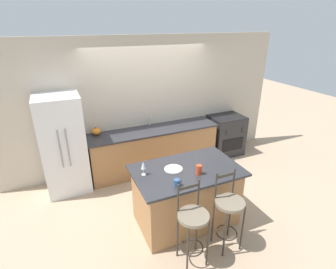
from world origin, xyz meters
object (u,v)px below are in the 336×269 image
Objects in this scene: dinner_plate at (173,169)px; bar_stool_far at (229,209)px; wine_glass at (143,166)px; oven_range at (225,135)px; bar_stool_near at (193,223)px; refrigerator at (64,145)px; pumpkin_decoration at (96,131)px; coffee_mug at (177,182)px; tumbler_cup at (199,170)px.

bar_stool_far is at bearing -58.75° from dinner_plate.
bar_stool_far is 1.29m from wine_glass.
bar_stool_near is (-2.21, -2.43, 0.16)m from oven_range.
refrigerator is at bearing 122.01° from wine_glass.
oven_range is 5.37× the size of pumpkin_decoration.
oven_range is 2.91m from bar_stool_far.
dinner_plate is at bearing 71.62° from coffee_mug.
refrigerator is 12.81× the size of tumbler_cup.
bar_stool_near is 4.23× the size of dinner_plate.
refrigerator is 2.37m from coffee_mug.
coffee_mug is (-2.23, -2.02, 0.51)m from oven_range.
dinner_plate is 0.41m from coffee_mug.
tumbler_cup is at bearing -43.32° from dinner_plate.
wine_glass is at bearing 157.50° from tumbler_cup.
pumpkin_decoration is (-2.90, 0.18, 0.51)m from oven_range.
tumbler_cup is at bearing -134.06° from oven_range.
bar_stool_near is at bearing -75.02° from pumpkin_decoration.
refrigerator is 1.84m from wine_glass.
refrigerator reaches higher than pumpkin_decoration.
pumpkin_decoration is at bearing 113.82° from dinner_plate.
tumbler_cup is at bearing 110.45° from bar_stool_far.
bar_stool_far is (-1.64, -2.39, 0.16)m from oven_range.
wine_glass is 1.81m from pumpkin_decoration.
coffee_mug is at bearing -73.08° from pumpkin_decoration.
wine_glass is 1.21× the size of pumpkin_decoration.
bar_stool_near is 0.86m from dinner_plate.
oven_range is at bearing 47.74° from bar_stool_near.
dinner_plate is 1.30× the size of wine_glass.
pumpkin_decoration is at bearing 176.44° from oven_range.
tumbler_cup is (-1.83, -1.89, 0.54)m from oven_range.
wine_glass is (-0.91, 0.80, 0.46)m from bar_stool_far.
bar_stool_near is at bearing -86.10° from coffee_mug.
refrigerator is 1.94× the size of oven_range.
wine_glass is 1.48× the size of tumbler_cup.
refrigerator is at bearing 132.38° from tumbler_cup.
tumbler_cup is (0.40, 0.13, 0.02)m from coffee_mug.
coffee_mug is 0.43m from tumbler_cup.
coffee_mug reaches higher than oven_range.
refrigerator is 1.57× the size of bar_stool_far.
refrigerator reaches higher than coffee_mug.
bar_stool_far is (1.88, -2.36, -0.28)m from refrigerator.
bar_stool_far is 4.23× the size of dinner_plate.
tumbler_cup is (0.72, -0.30, -0.08)m from wine_glass.
tumbler_cup is (0.27, -0.26, 0.06)m from dinner_plate.
bar_stool_far reaches higher than pumpkin_decoration.
tumbler_cup is (-0.19, 0.50, 0.38)m from bar_stool_far.
pumpkin_decoration is at bearing 116.12° from bar_stool_far.
coffee_mug is at bearing 147.96° from bar_stool_far.
pumpkin_decoration reaches higher than dinner_plate.
coffee_mug is 0.81× the size of tumbler_cup.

